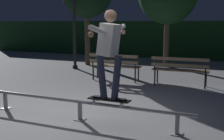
{
  "coord_description": "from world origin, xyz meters",
  "views": [
    {
      "loc": [
        2.71,
        -4.83,
        1.81
      ],
      "look_at": [
        0.3,
        0.59,
        0.85
      ],
      "focal_mm": 47.35,
      "sensor_mm": 36.0,
      "label": 1
    }
  ],
  "objects_px": {
    "grind_rail": "(80,105)",
    "skateboarder": "(109,47)",
    "skateboard": "(109,100)",
    "lamp_post_left": "(74,5)",
    "park_bench_left_center": "(180,68)",
    "park_bench_leftmost": "(115,64)"
  },
  "relations": [
    {
      "from": "park_bench_left_center",
      "to": "lamp_post_left",
      "type": "height_order",
      "value": "lamp_post_left"
    },
    {
      "from": "park_bench_leftmost",
      "to": "park_bench_left_center",
      "type": "xyz_separation_m",
      "value": [
        2.03,
        0.0,
        0.0
      ]
    },
    {
      "from": "skateboarder",
      "to": "park_bench_left_center",
      "type": "xyz_separation_m",
      "value": [
        0.51,
        3.72,
        -0.85
      ]
    },
    {
      "from": "grind_rail",
      "to": "skateboarder",
      "type": "relative_size",
      "value": 2.74
    },
    {
      "from": "park_bench_leftmost",
      "to": "park_bench_left_center",
      "type": "distance_m",
      "value": 2.03
    },
    {
      "from": "park_bench_leftmost",
      "to": "skateboard",
      "type": "bearing_deg",
      "value": -67.91
    },
    {
      "from": "park_bench_leftmost",
      "to": "lamp_post_left",
      "type": "bearing_deg",
      "value": 145.43
    },
    {
      "from": "park_bench_leftmost",
      "to": "park_bench_left_center",
      "type": "height_order",
      "value": "same"
    },
    {
      "from": "skateboarder",
      "to": "grind_rail",
      "type": "bearing_deg",
      "value": -180.0
    },
    {
      "from": "grind_rail",
      "to": "skateboarder",
      "type": "xyz_separation_m",
      "value": [
        0.6,
        0.0,
        1.09
      ]
    },
    {
      "from": "skateboard",
      "to": "park_bench_left_center",
      "type": "xyz_separation_m",
      "value": [
        0.52,
        3.72,
        0.08
      ]
    },
    {
      "from": "skateboard",
      "to": "lamp_post_left",
      "type": "relative_size",
      "value": 0.2
    },
    {
      "from": "grind_rail",
      "to": "park_bench_left_center",
      "type": "bearing_deg",
      "value": 73.29
    },
    {
      "from": "skateboarder",
      "to": "lamp_post_left",
      "type": "bearing_deg",
      "value": 126.21
    },
    {
      "from": "grind_rail",
      "to": "park_bench_left_center",
      "type": "distance_m",
      "value": 3.89
    },
    {
      "from": "skateboard",
      "to": "lamp_post_left",
      "type": "distance_m",
      "value": 6.99
    },
    {
      "from": "grind_rail",
      "to": "park_bench_leftmost",
      "type": "relative_size",
      "value": 2.66
    },
    {
      "from": "park_bench_left_center",
      "to": "grind_rail",
      "type": "bearing_deg",
      "value": -106.71
    },
    {
      "from": "park_bench_left_center",
      "to": "skateboard",
      "type": "bearing_deg",
      "value": -97.91
    },
    {
      "from": "grind_rail",
      "to": "lamp_post_left",
      "type": "height_order",
      "value": "lamp_post_left"
    },
    {
      "from": "skateboard",
      "to": "park_bench_leftmost",
      "type": "bearing_deg",
      "value": 112.09
    },
    {
      "from": "grind_rail",
      "to": "skateboarder",
      "type": "height_order",
      "value": "skateboarder"
    }
  ]
}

